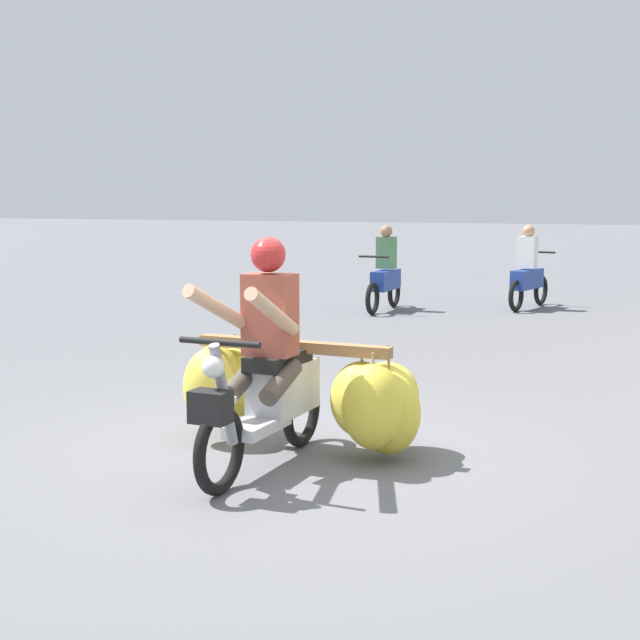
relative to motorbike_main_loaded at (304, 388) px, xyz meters
name	(u,v)px	position (x,y,z in m)	size (l,w,h in m)	color
ground_plane	(290,460)	(-0.03, -0.17, -0.48)	(120.00, 120.00, 0.00)	slate
motorbike_main_loaded	(304,388)	(0.00, 0.00, 0.00)	(1.87, 1.89, 1.58)	black
motorbike_distant_ahead_left	(385,276)	(-2.10, 8.20, 0.08)	(0.50, 1.62, 1.40)	black
motorbike_distant_ahead_right	(528,275)	(0.03, 9.30, 0.08)	(0.58, 1.60, 1.40)	black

